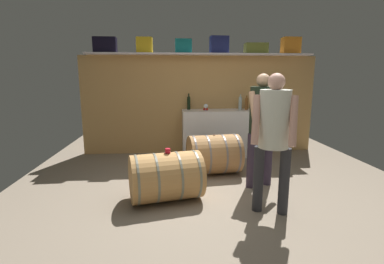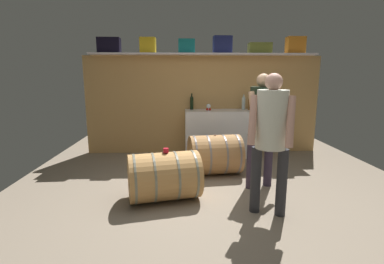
{
  "view_description": "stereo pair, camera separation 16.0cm",
  "coord_description": "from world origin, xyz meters",
  "px_view_note": "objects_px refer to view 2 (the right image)",
  "views": [
    {
      "loc": [
        -0.63,
        -3.36,
        1.6
      ],
      "look_at": [
        -0.3,
        0.82,
        0.78
      ],
      "focal_mm": 26.88,
      "sensor_mm": 36.0,
      "label": 1
    },
    {
      "loc": [
        -0.47,
        -3.37,
        1.6
      ],
      "look_at": [
        -0.3,
        0.82,
        0.78
      ],
      "focal_mm": 26.88,
      "sensor_mm": 36.0,
      "label": 2
    }
  ],
  "objects_px": {
    "toolcase_teal": "(187,46)",
    "wine_barrel_near": "(164,176)",
    "toolcase_navy": "(222,45)",
    "toolcase_olive": "(260,48)",
    "wine_bottle_amber": "(250,103)",
    "toolcase_yellow": "(148,45)",
    "work_cabinet": "(222,133)",
    "wine_barrel_far": "(215,155)",
    "red_funnel": "(209,107)",
    "toolcase_orange": "(295,45)",
    "visitor_tasting": "(262,119)",
    "toolcase_black": "(109,45)",
    "winemaker_pouring": "(271,130)",
    "wine_bottle_clear": "(244,103)",
    "tasting_cup": "(166,150)",
    "wine_glass": "(209,106)",
    "wine_bottle_dark": "(192,102)"
  },
  "relations": [
    {
      "from": "toolcase_yellow",
      "to": "red_funnel",
      "type": "distance_m",
      "value": 1.68
    },
    {
      "from": "toolcase_navy",
      "to": "red_funnel",
      "type": "relative_size",
      "value": 2.84
    },
    {
      "from": "toolcase_olive",
      "to": "toolcase_yellow",
      "type": "bearing_deg",
      "value": -177.29
    },
    {
      "from": "toolcase_teal",
      "to": "wine_barrel_near",
      "type": "distance_m",
      "value": 2.94
    },
    {
      "from": "toolcase_yellow",
      "to": "visitor_tasting",
      "type": "bearing_deg",
      "value": -44.66
    },
    {
      "from": "winemaker_pouring",
      "to": "visitor_tasting",
      "type": "relative_size",
      "value": 1.0
    },
    {
      "from": "toolcase_black",
      "to": "winemaker_pouring",
      "type": "relative_size",
      "value": 0.26
    },
    {
      "from": "red_funnel",
      "to": "wine_bottle_clear",
      "type": "bearing_deg",
      "value": 1.92
    },
    {
      "from": "toolcase_navy",
      "to": "work_cabinet",
      "type": "height_order",
      "value": "toolcase_navy"
    },
    {
      "from": "work_cabinet",
      "to": "wine_barrel_near",
      "type": "distance_m",
      "value": 2.33
    },
    {
      "from": "toolcase_olive",
      "to": "wine_glass",
      "type": "distance_m",
      "value": 1.54
    },
    {
      "from": "toolcase_black",
      "to": "toolcase_teal",
      "type": "height_order",
      "value": "toolcase_black"
    },
    {
      "from": "toolcase_olive",
      "to": "wine_barrel_near",
      "type": "relative_size",
      "value": 0.43
    },
    {
      "from": "toolcase_orange",
      "to": "visitor_tasting",
      "type": "bearing_deg",
      "value": -120.93
    },
    {
      "from": "toolcase_olive",
      "to": "wine_bottle_amber",
      "type": "relative_size",
      "value": 1.55
    },
    {
      "from": "toolcase_teal",
      "to": "wine_bottle_amber",
      "type": "xyz_separation_m",
      "value": [
        1.25,
        -0.16,
        -1.11
      ]
    },
    {
      "from": "toolcase_black",
      "to": "toolcase_navy",
      "type": "bearing_deg",
      "value": -2.2
    },
    {
      "from": "toolcase_navy",
      "to": "toolcase_olive",
      "type": "height_order",
      "value": "toolcase_navy"
    },
    {
      "from": "work_cabinet",
      "to": "visitor_tasting",
      "type": "relative_size",
      "value": 0.9
    },
    {
      "from": "wine_barrel_near",
      "to": "tasting_cup",
      "type": "xyz_separation_m",
      "value": [
        0.03,
        -0.0,
        0.35
      ]
    },
    {
      "from": "toolcase_black",
      "to": "wine_barrel_far",
      "type": "bearing_deg",
      "value": -35.73
    },
    {
      "from": "toolcase_teal",
      "to": "wine_glass",
      "type": "bearing_deg",
      "value": -32.77
    },
    {
      "from": "toolcase_yellow",
      "to": "wine_bottle_amber",
      "type": "bearing_deg",
      "value": -2.37
    },
    {
      "from": "toolcase_orange",
      "to": "wine_bottle_amber",
      "type": "bearing_deg",
      "value": -169.67
    },
    {
      "from": "work_cabinet",
      "to": "wine_bottle_clear",
      "type": "height_order",
      "value": "wine_bottle_clear"
    },
    {
      "from": "toolcase_teal",
      "to": "toolcase_yellow",
      "type": "bearing_deg",
      "value": 179.87
    },
    {
      "from": "wine_bottle_dark",
      "to": "red_funnel",
      "type": "relative_size",
      "value": 2.61
    },
    {
      "from": "toolcase_navy",
      "to": "wine_bottle_amber",
      "type": "xyz_separation_m",
      "value": [
        0.55,
        -0.16,
        -1.14
      ]
    },
    {
      "from": "wine_barrel_near",
      "to": "visitor_tasting",
      "type": "distance_m",
      "value": 1.57
    },
    {
      "from": "toolcase_teal",
      "to": "tasting_cup",
      "type": "relative_size",
      "value": 4.59
    },
    {
      "from": "toolcase_teal",
      "to": "visitor_tasting",
      "type": "relative_size",
      "value": 0.19
    },
    {
      "from": "winemaker_pouring",
      "to": "toolcase_olive",
      "type": "bearing_deg",
      "value": -80.92
    },
    {
      "from": "wine_bottle_clear",
      "to": "toolcase_black",
      "type": "bearing_deg",
      "value": 177.61
    },
    {
      "from": "toolcase_yellow",
      "to": "toolcase_olive",
      "type": "xyz_separation_m",
      "value": [
        2.19,
        0.0,
        -0.05
      ]
    },
    {
      "from": "toolcase_navy",
      "to": "tasting_cup",
      "type": "relative_size",
      "value": 5.09
    },
    {
      "from": "toolcase_black",
      "to": "toolcase_olive",
      "type": "bearing_deg",
      "value": -2.2
    },
    {
      "from": "toolcase_navy",
      "to": "visitor_tasting",
      "type": "height_order",
      "value": "toolcase_navy"
    },
    {
      "from": "wine_bottle_amber",
      "to": "toolcase_yellow",
      "type": "bearing_deg",
      "value": 175.5
    },
    {
      "from": "wine_barrel_near",
      "to": "wine_barrel_far",
      "type": "relative_size",
      "value": 1.13
    },
    {
      "from": "wine_bottle_dark",
      "to": "tasting_cup",
      "type": "xyz_separation_m",
      "value": [
        -0.42,
        -2.22,
        -0.41
      ]
    },
    {
      "from": "wine_barrel_far",
      "to": "toolcase_olive",
      "type": "bearing_deg",
      "value": 44.52
    },
    {
      "from": "toolcase_yellow",
      "to": "work_cabinet",
      "type": "relative_size",
      "value": 0.2
    },
    {
      "from": "toolcase_teal",
      "to": "wine_glass",
      "type": "xyz_separation_m",
      "value": [
        0.42,
        -0.27,
        -1.15
      ]
    },
    {
      "from": "toolcase_orange",
      "to": "red_funnel",
      "type": "xyz_separation_m",
      "value": [
        -1.72,
        -0.13,
        -1.2
      ]
    },
    {
      "from": "wine_bottle_amber",
      "to": "wine_glass",
      "type": "relative_size",
      "value": 2.08
    },
    {
      "from": "visitor_tasting",
      "to": "toolcase_olive",
      "type": "bearing_deg",
      "value": -120.49
    },
    {
      "from": "toolcase_teal",
      "to": "work_cabinet",
      "type": "distance_m",
      "value": 1.85
    },
    {
      "from": "red_funnel",
      "to": "toolcase_teal",
      "type": "bearing_deg",
      "value": 162.82
    },
    {
      "from": "toolcase_olive",
      "to": "winemaker_pouring",
      "type": "xyz_separation_m",
      "value": [
        -0.56,
        -2.7,
        -1.13
      ]
    },
    {
      "from": "toolcase_teal",
      "to": "winemaker_pouring",
      "type": "xyz_separation_m",
      "value": [
        0.89,
        -2.7,
        -1.16
      ]
    }
  ]
}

